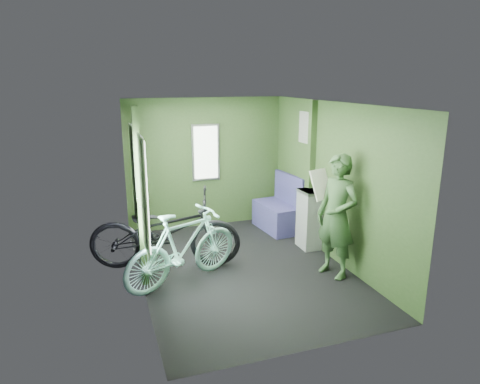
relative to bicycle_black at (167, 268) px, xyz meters
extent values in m
plane|color=black|center=(1.01, -0.37, 0.00)|extent=(4.00, 4.00, 0.00)
cube|color=silver|center=(1.01, -0.37, 2.30)|extent=(2.80, 4.00, 0.02)
cube|color=#2F4821|center=(1.01, 1.63, 1.15)|extent=(2.80, 0.02, 2.30)
cube|color=#2F4821|center=(1.01, -2.37, 1.15)|extent=(2.80, 0.02, 2.30)
cube|color=#2F4821|center=(-0.39, -0.37, 1.15)|extent=(0.02, 4.00, 2.30)
cube|color=#2F4821|center=(2.41, -0.37, 1.15)|extent=(0.02, 4.00, 2.30)
cube|color=#2F4821|center=(-0.35, -0.37, 1.15)|extent=(0.08, 0.12, 2.30)
cube|color=silver|center=(-0.34, -0.92, 1.35)|extent=(0.02, 0.56, 1.34)
cube|color=silver|center=(-0.34, 0.18, 1.35)|extent=(0.02, 0.56, 1.34)
cube|color=white|center=(-0.33, -0.92, 1.88)|extent=(0.00, 0.12, 0.12)
cube|color=white|center=(-0.33, 0.18, 1.88)|extent=(0.00, 0.12, 0.12)
cylinder|color=silver|center=(-0.28, -0.37, 1.10)|extent=(0.03, 0.40, 0.03)
cube|color=#2F4821|center=(2.36, 0.23, 1.15)|extent=(0.10, 0.10, 2.30)
cube|color=white|center=(2.39, 0.53, 1.85)|extent=(0.02, 0.40, 0.50)
cube|color=silver|center=(1.01, 1.59, 1.35)|extent=(0.50, 0.02, 1.00)
imported|color=black|center=(0.00, 0.00, 0.00)|extent=(2.25, 1.35, 1.17)
imported|color=#99E4D9|center=(0.14, -0.56, 0.00)|extent=(1.81, 1.23, 1.08)
imported|color=#32522D|center=(2.14, -0.95, 0.84)|extent=(0.59, 0.71, 1.68)
cube|color=silver|center=(2.04, -0.67, 1.22)|extent=(0.35, 0.28, 0.40)
cube|color=gray|center=(2.27, 0.05, 0.47)|extent=(0.28, 0.39, 0.94)
cube|color=navy|center=(2.13, 0.99, 0.23)|extent=(0.61, 0.98, 0.47)
cube|color=navy|center=(2.36, 0.99, 0.73)|extent=(0.16, 0.94, 0.52)
camera|label=1|loc=(-0.82, -5.65, 2.61)|focal=32.00mm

